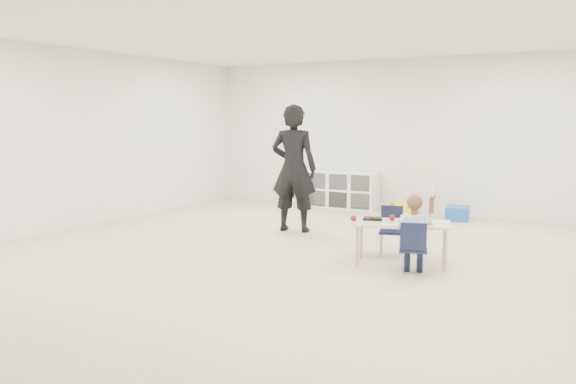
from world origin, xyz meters
The scene contains 16 objects.
room centered at (0.00, 0.00, 1.40)m, with size 9.00×9.02×2.80m.
table centered at (1.31, 0.48, 0.26)m, with size 1.23×0.85×0.51m.
chair_near centered at (1.59, 0.05, 0.31)m, with size 0.30×0.28×0.61m, color black, non-canonical shape.
chair_far centered at (1.02, 0.91, 0.31)m, with size 0.30×0.28×0.61m, color black, non-canonical shape.
child centered at (1.59, 0.05, 0.48)m, with size 0.41×0.41×0.96m, color #BCD1FF, non-canonical shape.
lunch_tray_near centered at (1.43, 0.56, 0.52)m, with size 0.22×0.16×0.03m, color black.
lunch_tray_far centered at (0.95, 0.46, 0.52)m, with size 0.22×0.16×0.03m, color black.
milk_carton centered at (1.37, 0.37, 0.56)m, with size 0.07×0.07×0.10m, color white.
bread_roll centered at (1.61, 0.49, 0.54)m, with size 0.09×0.09×0.07m, color tan.
apple_near centered at (1.17, 0.51, 0.55)m, with size 0.07×0.07×0.07m, color maroon.
apple_far centered at (0.79, 0.25, 0.55)m, with size 0.07×0.07×0.07m, color maroon.
cubby_shelf centered at (-1.20, 4.28, 0.35)m, with size 1.40×0.40×0.70m, color white.
adult centered at (-0.85, 1.73, 0.96)m, with size 0.70×0.46×1.93m, color black.
bin_red centered at (0.14, 3.98, 0.11)m, with size 0.34×0.44×0.22m, color red.
bin_yellow centered at (0.22, 3.88, 0.12)m, with size 0.38×0.49×0.24m, color yellow.
bin_blue centered at (1.08, 3.98, 0.12)m, with size 0.37×0.47×0.23m, color #1650A9.
Camera 1 is at (3.63, -6.30, 1.73)m, focal length 38.00 mm.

